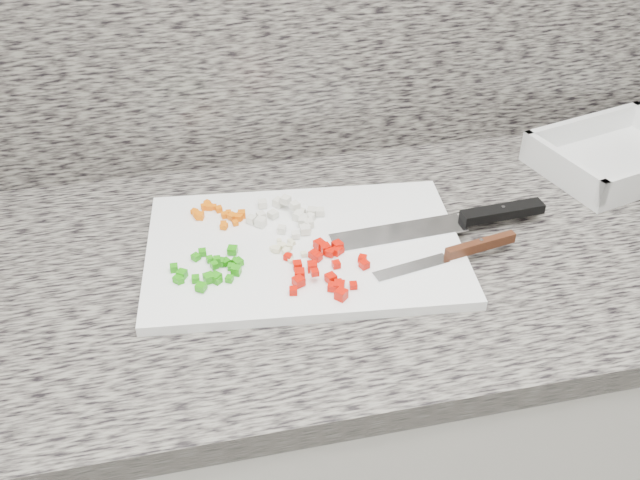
# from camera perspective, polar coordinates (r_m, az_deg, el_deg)

# --- Properties ---
(cabinet) EXTENTS (3.92, 0.62, 0.86)m
(cabinet) POSITION_cam_1_polar(r_m,az_deg,el_deg) (1.43, 1.74, -15.91)
(cabinet) COLOR white
(cabinet) RESTS_ON ground
(countertop) EXTENTS (3.96, 0.64, 0.04)m
(countertop) POSITION_cam_1_polar(r_m,az_deg,el_deg) (1.11, 2.16, -1.58)
(countertop) COLOR slate
(countertop) RESTS_ON cabinet
(cutting_board) EXTENTS (0.51, 0.37, 0.02)m
(cutting_board) POSITION_cam_1_polar(r_m,az_deg,el_deg) (1.09, -1.26, -0.71)
(cutting_board) COLOR white
(cutting_board) RESTS_ON countertop
(carrot_pile) EXTENTS (0.09, 0.09, 0.01)m
(carrot_pile) POSITION_cam_1_polar(r_m,az_deg,el_deg) (1.15, -8.06, 2.08)
(carrot_pile) COLOR #E66205
(carrot_pile) RESTS_ON cutting_board
(onion_pile) EXTENTS (0.13, 0.11, 0.02)m
(onion_pile) POSITION_cam_1_polar(r_m,az_deg,el_deg) (1.13, -2.37, 1.91)
(onion_pile) COLOR silver
(onion_pile) RESTS_ON cutting_board
(green_pepper_pile) EXTENTS (0.11, 0.10, 0.02)m
(green_pepper_pile) POSITION_cam_1_polar(r_m,az_deg,el_deg) (1.04, -8.67, -2.32)
(green_pepper_pile) COLOR #1F8D0C
(green_pepper_pile) RESTS_ON cutting_board
(red_pepper_pile) EXTENTS (0.13, 0.14, 0.02)m
(red_pepper_pile) POSITION_cam_1_polar(r_m,az_deg,el_deg) (1.03, 0.39, -2.18)
(red_pepper_pile) COLOR #C50D02
(red_pepper_pile) RESTS_ON cutting_board
(garlic_pile) EXTENTS (0.05, 0.06, 0.01)m
(garlic_pile) POSITION_cam_1_polar(r_m,az_deg,el_deg) (1.07, -2.86, -0.72)
(garlic_pile) COLOR beige
(garlic_pile) RESTS_ON cutting_board
(chef_knife) EXTENTS (0.35, 0.06, 0.02)m
(chef_knife) POSITION_cam_1_polar(r_m,az_deg,el_deg) (1.15, 11.72, 1.67)
(chef_knife) COLOR silver
(chef_knife) RESTS_ON cutting_board
(paring_knife) EXTENTS (0.23, 0.06, 0.02)m
(paring_knife) POSITION_cam_1_polar(r_m,az_deg,el_deg) (1.08, 11.40, -0.84)
(paring_knife) COLOR silver
(paring_knife) RESTS_ON cutting_board
(tray) EXTENTS (0.32, 0.26, 0.06)m
(tray) POSITION_cam_1_polar(r_m,az_deg,el_deg) (1.40, 22.70, 6.09)
(tray) COLOR silver
(tray) RESTS_ON countertop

